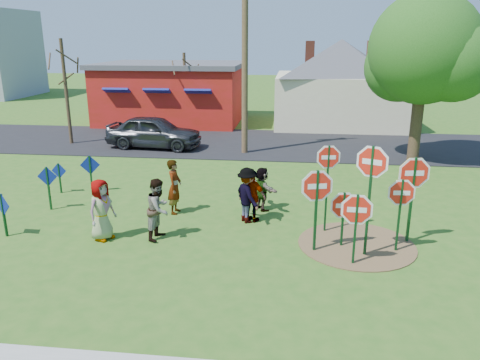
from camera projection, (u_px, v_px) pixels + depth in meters
The scene contains 27 objects.
ground at pixel (203, 224), 14.35m from camera, with size 120.00×120.00×0.00m, color #2D5D1A.
road at pixel (244, 143), 25.27m from camera, with size 120.00×7.50×0.04m, color black.
dirt_patch at pixel (356, 244), 12.90m from camera, with size 3.20×3.20×0.03m, color brown.
red_building at pixel (173, 92), 31.48m from camera, with size 9.40×7.69×3.90m.
cream_house at pixel (340, 79), 29.99m from camera, with size 9.40×9.40×6.50m.
stop_sign_a at pixel (356, 215), 11.45m from camera, with size 1.07×0.07×1.99m.
stop_sign_b at pixel (328, 166), 13.23m from camera, with size 0.91×0.16×2.72m.
stop_sign_c at pixel (371, 176), 11.67m from camera, with size 1.02×0.46×3.09m.
stop_sign_d at pixel (414, 179), 12.57m from camera, with size 1.16×0.18×2.59m.
stop_sign_e at pixel (343, 209), 12.52m from camera, with size 0.98×0.20×1.68m.
stop_sign_f at pixel (401, 198), 12.10m from camera, with size 0.97×0.07×2.14m.
stop_sign_g at pixel (317, 193), 12.09m from camera, with size 1.12×0.29×2.39m.
blue_diamond_a at pixel (3, 210), 13.26m from camera, with size 0.61×0.31×1.30m.
blue_diamond_b at pixel (48, 183), 15.30m from camera, with size 0.67×0.07×1.48m.
blue_diamond_c at pixel (59, 174), 17.03m from camera, with size 0.58×0.06×1.14m.
blue_diamond_d at pixel (90, 170), 17.08m from camera, with size 0.71×0.16×1.40m.
person_a at pixel (101, 210), 13.05m from camera, with size 0.86×0.56×1.76m, color #495997.
person_b at pixel (175, 187), 15.03m from camera, with size 0.65×0.43×1.78m, color #206E60.
person_c at pixel (159, 209), 13.12m from camera, with size 0.85×0.67×1.76m, color #995941.
person_d at pixel (247, 195), 14.29m from camera, with size 1.12×0.64×1.73m, color #343439.
person_e at pixel (252, 196), 14.32m from camera, with size 0.97×0.40×1.65m, color #4D3563.
person_f at pixel (262, 189), 15.36m from camera, with size 1.35×0.43×1.46m, color #225029.
suv at pixel (154, 132), 23.94m from camera, with size 1.94×4.83×1.65m, color #28282C.
utility_pole at pixel (245, 47), 21.69m from camera, with size 2.28×0.79×9.60m.
leafy_tree at pixel (427, 55), 20.05m from camera, with size 5.22×4.76×7.42m.
bare_tree_west at pixel (65, 77), 24.15m from camera, with size 1.80×1.80×5.46m.
bare_tree_east at pixel (185, 81), 27.96m from camera, with size 1.80×1.80×4.64m.
Camera 1 is at (2.67, -13.11, 5.49)m, focal length 35.00 mm.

